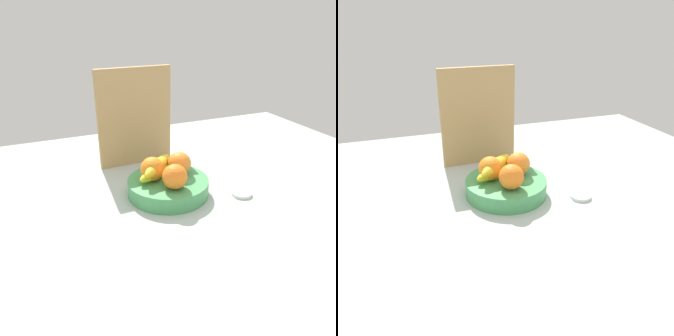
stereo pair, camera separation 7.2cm
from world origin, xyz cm
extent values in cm
cube|color=#ACB6B0|center=(0.00, 0.00, -1.50)|extent=(180.00, 140.00, 3.00)
cylinder|color=#479B59|center=(-2.56, 2.44, 2.57)|extent=(25.71, 25.71, 5.14)
sphere|color=orange|center=(-2.95, -3.53, 8.92)|extent=(7.57, 7.57, 7.57)
sphere|color=orange|center=(2.36, 4.62, 8.92)|extent=(7.57, 7.57, 7.57)
sphere|color=orange|center=(-7.08, 4.18, 8.92)|extent=(7.57, 7.57, 7.57)
ellipsoid|color=yellow|center=(-4.69, 5.24, 7.14)|extent=(16.85, 11.63, 4.00)
ellipsoid|color=yellow|center=(-4.87, 5.11, 9.34)|extent=(14.98, 14.72, 4.00)
cube|color=tan|center=(-3.74, 30.41, 18.00)|extent=(28.04, 2.49, 36.00)
cylinder|color=white|center=(18.78, -7.50, 0.51)|extent=(6.49, 6.49, 1.02)
camera|label=1|loc=(-40.32, -84.65, 52.80)|focal=36.03mm
camera|label=2|loc=(-33.64, -87.25, 52.80)|focal=36.03mm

